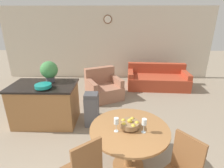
# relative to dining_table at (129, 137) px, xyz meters

# --- Properties ---
(wall_back) EXTENTS (8.00, 0.09, 2.70)m
(wall_back) POSITION_rel_dining_table_xyz_m (-0.53, 4.64, 0.78)
(wall_back) COLOR beige
(wall_back) RESTS_ON ground_plane
(dining_table) EXTENTS (1.20, 1.20, 0.74)m
(dining_table) POSITION_rel_dining_table_xyz_m (0.00, 0.00, 0.00)
(dining_table) COLOR #9E6B3D
(dining_table) RESTS_ON ground_plane
(fruit_bowl) EXTENTS (0.29, 0.29, 0.16)m
(fruit_bowl) POSITION_rel_dining_table_xyz_m (0.00, -0.00, 0.24)
(fruit_bowl) COLOR olive
(fruit_bowl) RESTS_ON dining_table
(wine_glass_left) EXTENTS (0.07, 0.07, 0.22)m
(wine_glass_left) POSITION_rel_dining_table_xyz_m (-0.20, -0.08, 0.33)
(wine_glass_left) COLOR silver
(wine_glass_left) RESTS_ON dining_table
(wine_glass_right) EXTENTS (0.07, 0.07, 0.22)m
(wine_glass_right) POSITION_rel_dining_table_xyz_m (0.19, -0.10, 0.33)
(wine_glass_right) COLOR silver
(wine_glass_right) RESTS_ON dining_table
(kitchen_island) EXTENTS (1.41, 0.87, 0.93)m
(kitchen_island) POSITION_rel_dining_table_xyz_m (-1.79, 1.28, -0.11)
(kitchen_island) COLOR #9E6B3D
(kitchen_island) RESTS_ON ground_plane
(teal_bowl) EXTENTS (0.33, 0.33, 0.09)m
(teal_bowl) POSITION_rel_dining_table_xyz_m (-1.69, 1.07, 0.42)
(teal_bowl) COLOR teal
(teal_bowl) RESTS_ON kitchen_island
(potted_plant) EXTENTS (0.38, 0.38, 0.47)m
(potted_plant) POSITION_rel_dining_table_xyz_m (-1.69, 1.49, 0.62)
(potted_plant) COLOR #4C4C51
(potted_plant) RESTS_ON kitchen_island
(trash_bin) EXTENTS (0.30, 0.29, 0.77)m
(trash_bin) POSITION_rel_dining_table_xyz_m (-0.73, 1.19, -0.19)
(trash_bin) COLOR #56565B
(trash_bin) RESTS_ON ground_plane
(couch) EXTENTS (2.08, 1.12, 0.77)m
(couch) POSITION_rel_dining_table_xyz_m (1.25, 3.57, -0.30)
(couch) COLOR #B24228
(couch) RESTS_ON ground_plane
(armchair) EXTENTS (1.23, 1.21, 0.87)m
(armchair) POSITION_rel_dining_table_xyz_m (-0.57, 2.66, -0.28)
(armchair) COLOR #A87056
(armchair) RESTS_ON ground_plane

